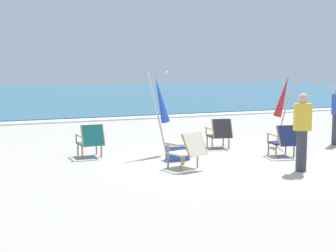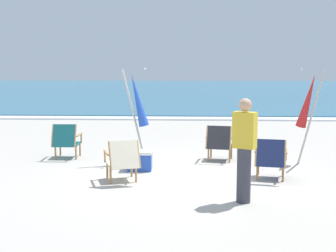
{
  "view_description": "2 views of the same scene",
  "coord_description": "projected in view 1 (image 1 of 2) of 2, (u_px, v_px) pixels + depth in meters",
  "views": [
    {
      "loc": [
        -5.38,
        -9.38,
        2.14
      ],
      "look_at": [
        -0.8,
        1.24,
        0.71
      ],
      "focal_mm": 50.0,
      "sensor_mm": 36.0,
      "label": 1
    },
    {
      "loc": [
        0.12,
        -8.84,
        2.14
      ],
      "look_at": [
        -0.35,
        1.18,
        0.82
      ],
      "focal_mm": 50.0,
      "sensor_mm": 36.0,
      "label": 2
    }
  ],
  "objects": [
    {
      "name": "ground_plane",
      "position": [
        220.0,
        160.0,
        10.92
      ],
      "size": [
        80.0,
        80.0,
        0.0
      ],
      "primitive_type": "plane",
      "color": "#B2AAA0"
    },
    {
      "name": "cooler_box",
      "position": [
        178.0,
        151.0,
        10.96
      ],
      "size": [
        0.49,
        0.35,
        0.4
      ],
      "color": "blue",
      "rests_on": "ground"
    },
    {
      "name": "surf_band",
      "position": [
        107.0,
        119.0,
        19.6
      ],
      "size": [
        80.0,
        1.1,
        0.06
      ],
      "primitive_type": "cube",
      "color": "white",
      "rests_on": "ground"
    },
    {
      "name": "beach_chair_mid_center",
      "position": [
        91.0,
        140.0,
        11.2
      ],
      "size": [
        0.61,
        0.7,
        0.81
      ],
      "color": "#196066",
      "rests_on": "ground"
    },
    {
      "name": "umbrella_furled_red",
      "position": [
        283.0,
        97.0,
        12.84
      ],
      "size": [
        0.57,
        0.45,
        2.07
      ],
      "color": "#B7B2A8",
      "rests_on": "ground"
    },
    {
      "name": "beach_chair_front_right",
      "position": [
        284.0,
        140.0,
        11.27
      ],
      "size": [
        0.7,
        0.84,
        0.79
      ],
      "color": "#19234C",
      "rests_on": "ground"
    },
    {
      "name": "beach_chair_front_left",
      "position": [
        188.0,
        149.0,
        9.95
      ],
      "size": [
        0.78,
        0.89,
        0.79
      ],
      "color": "beige",
      "rests_on": "ground"
    },
    {
      "name": "umbrella_furled_blue",
      "position": [
        160.0,
        100.0,
        11.46
      ],
      "size": [
        0.6,
        0.23,
        2.08
      ],
      "color": "#B7B2A8",
      "rests_on": "ground"
    },
    {
      "name": "person_by_waterline",
      "position": [
        302.0,
        131.0,
        9.66
      ],
      "size": [
        0.39,
        0.33,
        1.63
      ],
      "color": "#383842",
      "rests_on": "ground"
    },
    {
      "name": "sea",
      "position": [
        38.0,
        94.0,
        38.1
      ],
      "size": [
        80.0,
        40.0,
        0.1
      ],
      "primitive_type": "cube",
      "color": "#2D6684",
      "rests_on": "ground"
    },
    {
      "name": "beach_chair_back_right",
      "position": [
        220.0,
        133.0,
        12.45
      ],
      "size": [
        0.69,
        0.78,
        0.81
      ],
      "color": "#28282D",
      "rests_on": "ground"
    }
  ]
}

